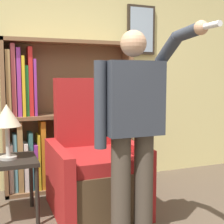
# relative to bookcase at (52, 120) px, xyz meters

# --- Properties ---
(wall_back) EXTENTS (8.00, 0.11, 2.80)m
(wall_back) POSITION_rel_bookcase_xyz_m (0.14, 0.16, 0.60)
(wall_back) COLOR #DBCC84
(wall_back) RESTS_ON ground_plane
(bookcase) EXTENTS (1.48, 0.28, 1.70)m
(bookcase) POSITION_rel_bookcase_xyz_m (0.00, 0.00, 0.00)
(bookcase) COLOR brown
(bookcase) RESTS_ON ground_plane
(armchair) EXTENTS (0.82, 0.91, 1.28)m
(armchair) POSITION_rel_bookcase_xyz_m (0.28, -0.66, -0.42)
(armchair) COLOR #4C3823
(armchair) RESTS_ON ground_plane
(person_standing) EXTENTS (0.58, 0.78, 1.63)m
(person_standing) POSITION_rel_bookcase_xyz_m (0.35, -1.41, 0.13)
(person_standing) COLOR #473D33
(person_standing) RESTS_ON ground_plane
(side_table) EXTENTS (0.49, 0.49, 0.56)m
(side_table) POSITION_rel_bookcase_xyz_m (-0.51, -0.64, -0.33)
(side_table) COLOR black
(side_table) RESTS_ON ground_plane
(table_lamp) EXTENTS (0.24, 0.24, 0.49)m
(table_lamp) POSITION_rel_bookcase_xyz_m (-0.51, -0.64, 0.13)
(table_lamp) COLOR #B7B2A8
(table_lamp) RESTS_ON side_table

